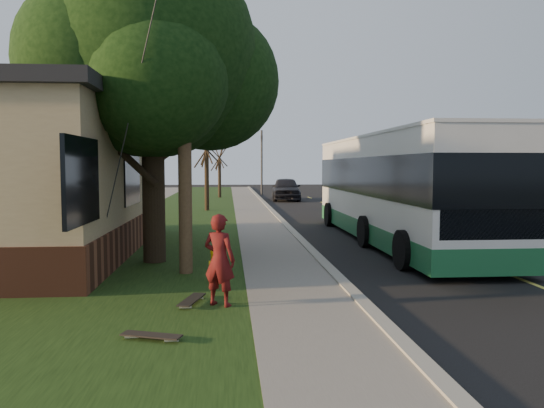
{
  "coord_description": "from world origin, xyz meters",
  "views": [
    {
      "loc": [
        -2.34,
        -10.9,
        2.47
      ],
      "look_at": [
        -1.23,
        2.58,
        1.5
      ],
      "focal_mm": 35.0,
      "sensor_mm": 36.0,
      "label": 1
    }
  ],
  "objects_px": {
    "bare_tree_far": "(220,172)",
    "skateboard_spare": "(151,336)",
    "leafy_tree": "(154,57)",
    "skateboarder": "(219,260)",
    "traffic_signal": "(262,158)",
    "transit_bus": "(398,186)",
    "bare_tree_near": "(207,172)",
    "distant_car": "(286,189)",
    "utility_pole": "(183,67)",
    "fire_hydrant": "(216,265)",
    "skateboard_main": "(192,300)"
  },
  "relations": [
    {
      "from": "bare_tree_far",
      "to": "skateboard_spare",
      "type": "relative_size",
      "value": 4.57
    },
    {
      "from": "leafy_tree",
      "to": "skateboarder",
      "type": "relative_size",
      "value": 4.9
    },
    {
      "from": "traffic_signal",
      "to": "transit_bus",
      "type": "height_order",
      "value": "traffic_signal"
    },
    {
      "from": "bare_tree_near",
      "to": "skateboarder",
      "type": "height_order",
      "value": "bare_tree_near"
    },
    {
      "from": "transit_bus",
      "to": "distant_car",
      "type": "height_order",
      "value": "transit_bus"
    },
    {
      "from": "utility_pole",
      "to": "bare_tree_near",
      "type": "height_order",
      "value": "utility_pole"
    },
    {
      "from": "bare_tree_near",
      "to": "skateboard_spare",
      "type": "height_order",
      "value": "bare_tree_near"
    },
    {
      "from": "leafy_tree",
      "to": "distant_car",
      "type": "xyz_separation_m",
      "value": [
        5.98,
        24.4,
        -4.33
      ]
    },
    {
      "from": "transit_bus",
      "to": "skateboard_spare",
      "type": "distance_m",
      "value": 11.62
    },
    {
      "from": "leafy_tree",
      "to": "bare_tree_near",
      "type": "xyz_separation_m",
      "value": [
        0.67,
        15.35,
        -3.02
      ]
    },
    {
      "from": "traffic_signal",
      "to": "transit_bus",
      "type": "relative_size",
      "value": 0.43
    },
    {
      "from": "transit_bus",
      "to": "distant_car",
      "type": "relative_size",
      "value": 2.59
    },
    {
      "from": "bare_tree_near",
      "to": "transit_bus",
      "type": "distance_m",
      "value": 13.86
    },
    {
      "from": "fire_hydrant",
      "to": "utility_pole",
      "type": "relative_size",
      "value": 0.08
    },
    {
      "from": "skateboard_main",
      "to": "skateboarder",
      "type": "bearing_deg",
      "value": -18.57
    },
    {
      "from": "leafy_tree",
      "to": "skateboard_spare",
      "type": "xyz_separation_m",
      "value": [
        0.76,
        -6.27,
        -5.04
      ]
    },
    {
      "from": "bare_tree_far",
      "to": "skateboard_main",
      "type": "bearing_deg",
      "value": -89.98
    },
    {
      "from": "distant_car",
      "to": "bare_tree_near",
      "type": "bearing_deg",
      "value": -116.31
    },
    {
      "from": "traffic_signal",
      "to": "skateboard_spare",
      "type": "height_order",
      "value": "traffic_signal"
    },
    {
      "from": "utility_pole",
      "to": "bare_tree_near",
      "type": "bearing_deg",
      "value": 90.66
    },
    {
      "from": "bare_tree_near",
      "to": "traffic_signal",
      "type": "xyz_separation_m",
      "value": [
        4.0,
        16.0,
        1.01
      ]
    },
    {
      "from": "fire_hydrant",
      "to": "bare_tree_near",
      "type": "distance_m",
      "value": 18.1
    },
    {
      "from": "leafy_tree",
      "to": "transit_bus",
      "type": "bearing_deg",
      "value": 23.59
    },
    {
      "from": "fire_hydrant",
      "to": "skateboarder",
      "type": "distance_m",
      "value": 1.93
    },
    {
      "from": "fire_hydrant",
      "to": "bare_tree_far",
      "type": "distance_m",
      "value": 30.04
    },
    {
      "from": "traffic_signal",
      "to": "skateboarder",
      "type": "bearing_deg",
      "value": -94.78
    },
    {
      "from": "skateboard_spare",
      "to": "bare_tree_near",
      "type": "bearing_deg",
      "value": 90.23
    },
    {
      "from": "leafy_tree",
      "to": "distant_car",
      "type": "distance_m",
      "value": 25.5
    },
    {
      "from": "fire_hydrant",
      "to": "bare_tree_near",
      "type": "xyz_separation_m",
      "value": [
        -0.9,
        18.0,
        1.72
      ]
    },
    {
      "from": "fire_hydrant",
      "to": "transit_bus",
      "type": "relative_size",
      "value": 0.06
    },
    {
      "from": "utility_pole",
      "to": "bare_tree_far",
      "type": "xyz_separation_m",
      "value": [
        0.31,
        29.01,
        -2.63
      ]
    },
    {
      "from": "traffic_signal",
      "to": "skateboarder",
      "type": "xyz_separation_m",
      "value": [
        -3.0,
        -35.88,
        -2.3
      ]
    },
    {
      "from": "traffic_signal",
      "to": "skateboard_main",
      "type": "distance_m",
      "value": 36.01
    },
    {
      "from": "skateboarder",
      "to": "leafy_tree",
      "type": "bearing_deg",
      "value": -41.12
    },
    {
      "from": "utility_pole",
      "to": "bare_tree_near",
      "type": "xyz_separation_m",
      "value": [
        -0.19,
        17.01,
        -2.48
      ]
    },
    {
      "from": "bare_tree_far",
      "to": "skateboard_spare",
      "type": "bearing_deg",
      "value": -90.7
    },
    {
      "from": "skateboard_main",
      "to": "bare_tree_near",
      "type": "bearing_deg",
      "value": 91.48
    },
    {
      "from": "utility_pole",
      "to": "skateboarder",
      "type": "bearing_deg",
      "value": -74.34
    },
    {
      "from": "leafy_tree",
      "to": "utility_pole",
      "type": "bearing_deg",
      "value": -62.4
    },
    {
      "from": "traffic_signal",
      "to": "skateboard_main",
      "type": "bearing_deg",
      "value": -95.58
    },
    {
      "from": "skateboard_spare",
      "to": "fire_hydrant",
      "type": "bearing_deg",
      "value": 77.35
    },
    {
      "from": "distant_car",
      "to": "traffic_signal",
      "type": "bearing_deg",
      "value": 104.81
    },
    {
      "from": "bare_tree_far",
      "to": "distant_car",
      "type": "relative_size",
      "value": 0.82
    },
    {
      "from": "leafy_tree",
      "to": "transit_bus",
      "type": "relative_size",
      "value": 0.61
    },
    {
      "from": "fire_hydrant",
      "to": "distant_car",
      "type": "relative_size",
      "value": 0.15
    },
    {
      "from": "skateboarder",
      "to": "utility_pole",
      "type": "bearing_deg",
      "value": -45.71
    },
    {
      "from": "fire_hydrant",
      "to": "bare_tree_far",
      "type": "relative_size",
      "value": 0.18
    },
    {
      "from": "utility_pole",
      "to": "transit_bus",
      "type": "height_order",
      "value": "utility_pole"
    },
    {
      "from": "bare_tree_far",
      "to": "skateboarder",
      "type": "xyz_separation_m",
      "value": [
        0.5,
        -31.88,
        -1.14
      ]
    },
    {
      "from": "bare_tree_near",
      "to": "bare_tree_far",
      "type": "height_order",
      "value": "bare_tree_near"
    }
  ]
}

